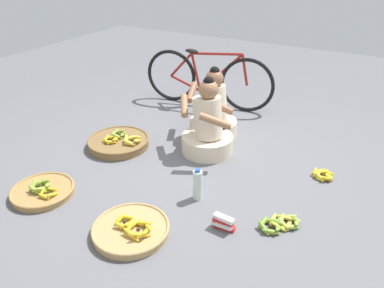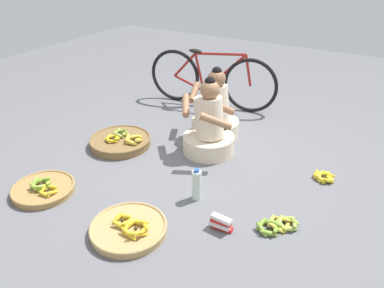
{
  "view_description": "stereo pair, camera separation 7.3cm",
  "coord_description": "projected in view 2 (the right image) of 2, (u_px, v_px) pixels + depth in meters",
  "views": [
    {
      "loc": [
        1.38,
        -2.68,
        1.9
      ],
      "look_at": [
        0.0,
        -0.2,
        0.35
      ],
      "focal_mm": 34.8,
      "sensor_mm": 36.0,
      "label": 1
    },
    {
      "loc": [
        1.44,
        -2.64,
        1.9
      ],
      "look_at": [
        0.0,
        -0.2,
        0.35
      ],
      "focal_mm": 34.8,
      "sensor_mm": 36.0,
      "label": 2
    }
  ],
  "objects": [
    {
      "name": "banana_basket_mid_left",
      "position": [
        121.0,
        141.0,
        3.91
      ],
      "size": [
        0.64,
        0.64,
        0.16
      ],
      "color": "brown",
      "rests_on": "ground"
    },
    {
      "name": "vendor_woman_behind",
      "position": [
        215.0,
        115.0,
        4.02
      ],
      "size": [
        0.66,
        0.52,
        0.78
      ],
      "color": "beige",
      "rests_on": "ground"
    },
    {
      "name": "bicycle_leaning",
      "position": [
        211.0,
        79.0,
        4.72
      ],
      "size": [
        1.69,
        0.27,
        0.73
      ],
      "color": "black",
      "rests_on": "ground"
    },
    {
      "name": "vendor_woman_front",
      "position": [
        209.0,
        129.0,
        3.7
      ],
      "size": [
        0.7,
        0.55,
        0.8
      ],
      "color": "beige",
      "rests_on": "ground"
    },
    {
      "name": "loose_bananas_back_center",
      "position": [
        278.0,
        225.0,
        2.79
      ],
      "size": [
        0.31,
        0.32,
        0.08
      ],
      "color": "olive",
      "rests_on": "ground"
    },
    {
      "name": "water_bottle",
      "position": [
        197.0,
        185.0,
        3.06
      ],
      "size": [
        0.08,
        0.08,
        0.29
      ],
      "color": "silver",
      "rests_on": "ground"
    },
    {
      "name": "loose_bananas_back_right",
      "position": [
        324.0,
        177.0,
        3.36
      ],
      "size": [
        0.22,
        0.2,
        0.08
      ],
      "color": "gold",
      "rests_on": "ground"
    },
    {
      "name": "banana_basket_front_center",
      "position": [
        129.0,
        228.0,
        2.75
      ],
      "size": [
        0.58,
        0.58,
        0.13
      ],
      "color": "tan",
      "rests_on": "ground"
    },
    {
      "name": "banana_basket_front_right",
      "position": [
        43.0,
        189.0,
        3.19
      ],
      "size": [
        0.53,
        0.53,
        0.13
      ],
      "color": "#A87F47",
      "rests_on": "ground"
    },
    {
      "name": "packet_carton_stack",
      "position": [
        221.0,
        223.0,
        2.76
      ],
      "size": [
        0.18,
        0.08,
        0.12
      ],
      "color": "red",
      "rests_on": "ground"
    },
    {
      "name": "ground_plane",
      "position": [
        203.0,
        167.0,
        3.55
      ],
      "size": [
        10.0,
        10.0,
        0.0
      ],
      "primitive_type": "plane",
      "color": "slate"
    }
  ]
}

